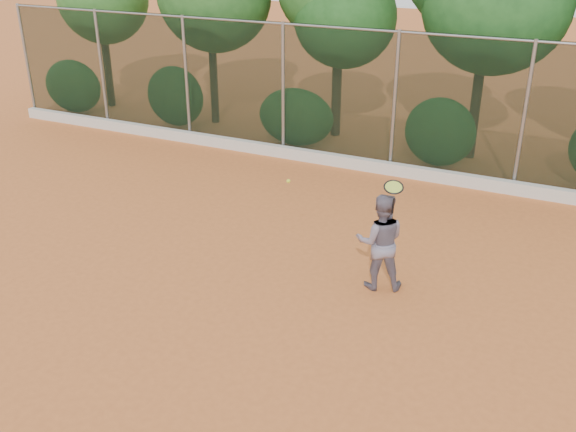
% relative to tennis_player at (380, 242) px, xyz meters
% --- Properties ---
extents(ground, '(80.00, 80.00, 0.00)m').
position_rel_tennis_player_xyz_m(ground, '(-1.49, -1.49, -0.86)').
color(ground, '#CB6A30').
rests_on(ground, ground).
extents(concrete_curb, '(24.00, 0.20, 0.30)m').
position_rel_tennis_player_xyz_m(concrete_curb, '(-1.49, 5.33, -0.71)').
color(concrete_curb, beige).
rests_on(concrete_curb, ground).
extents(tennis_player, '(1.02, 0.91, 1.72)m').
position_rel_tennis_player_xyz_m(tennis_player, '(0.00, 0.00, 0.00)').
color(tennis_player, slate).
rests_on(tennis_player, ground).
extents(chainlink_fence, '(24.09, 0.09, 3.50)m').
position_rel_tennis_player_xyz_m(chainlink_fence, '(-1.49, 5.51, 1.00)').
color(chainlink_fence, black).
rests_on(chainlink_fence, ground).
extents(tennis_racket, '(0.41, 0.40, 0.58)m').
position_rel_tennis_player_xyz_m(tennis_racket, '(0.20, -0.15, 1.05)').
color(tennis_racket, black).
rests_on(tennis_racket, ground).
extents(tennis_ball_in_flight, '(0.07, 0.07, 0.07)m').
position_rel_tennis_player_xyz_m(tennis_ball_in_flight, '(-1.62, -0.20, 0.89)').
color(tennis_ball_in_flight, '#CDDD32').
rests_on(tennis_ball_in_flight, ground).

